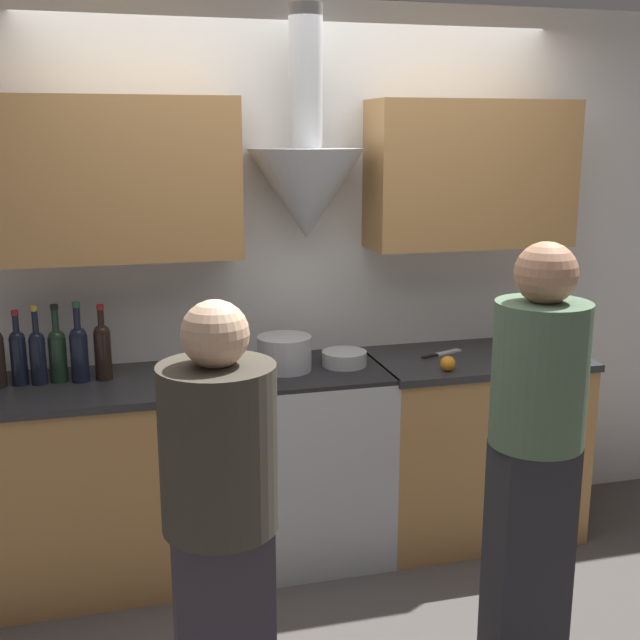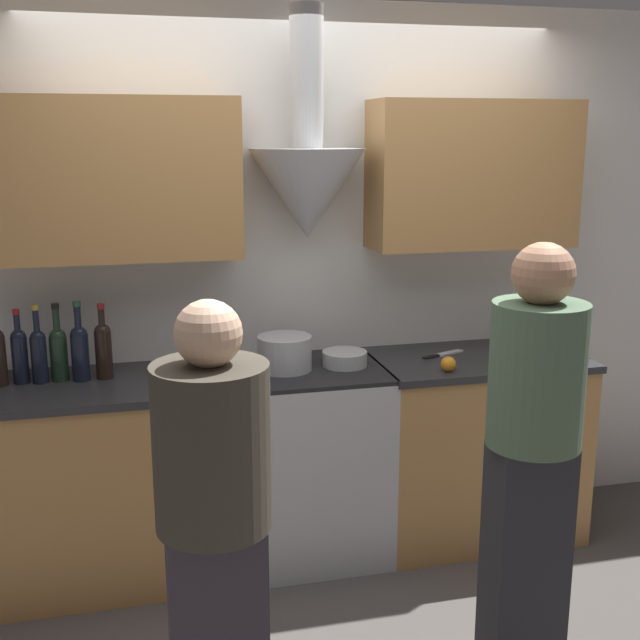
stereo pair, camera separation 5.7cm
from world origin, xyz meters
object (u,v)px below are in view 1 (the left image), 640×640
Objects in this scene: wine_bottle_2 at (38,354)px; wine_bottle_5 at (103,349)px; mixing_bowl at (344,358)px; orange_fruit at (448,363)px; stove_range at (315,460)px; saucepan at (549,348)px; person_foreground_right at (535,442)px; wine_bottle_4 at (79,350)px; wine_bottle_1 at (18,354)px; wine_bottle_3 at (57,352)px; stock_pot at (284,353)px; person_foreground_left at (221,522)px.

wine_bottle_2 is 0.27m from wine_bottle_5.
mixing_bowl is 0.48m from orange_fruit.
wine_bottle_2 is 1.03× the size of wine_bottle_5.
wine_bottle_2 is at bearing 177.12° from stove_range.
stove_range is 1.26m from saucepan.
person_foreground_right reaches higher than wine_bottle_2.
wine_bottle_4 is 2.20m from saucepan.
saucepan is at bearing -7.39° from mixing_bowl.
wine_bottle_2 is at bearing -9.99° from wine_bottle_1.
saucepan is (2.19, -0.19, -0.09)m from wine_bottle_4.
wine_bottle_4 is at bearing -14.01° from wine_bottle_3.
person_foreground_right is (0.55, -1.05, 0.44)m from stove_range.
mixing_bowl is at bearing 111.46° from person_foreground_right.
stock_pot reaches higher than stove_range.
wine_bottle_1 is 0.93× the size of wine_bottle_4.
wine_bottle_2 is 1.82m from orange_fruit.
wine_bottle_1 is 0.35m from wine_bottle_5.
person_foreground_right is at bearing 8.68° from person_foreground_left.
wine_bottle_2 reaches higher than stove_range.
mixing_bowl is at bearing 172.61° from saucepan.
wine_bottle_1 reaches higher than stock_pot.
mixing_bowl is at bearing -3.39° from wine_bottle_5.
wine_bottle_2 is 2.37m from saucepan.
person_foreground_left is at bearing -75.34° from wine_bottle_5.
stove_range is 1.26m from person_foreground_right.
orange_fruit is (1.80, -0.27, -0.10)m from wine_bottle_2.
wine_bottle_1 is at bearing 148.78° from person_foreground_right.
saucepan is at bearing -4.89° from wine_bottle_1.
person_foreground_right reaches higher than stove_range.
person_foreground_left is at bearing -139.51° from orange_fruit.
wine_bottle_2 is 4.94× the size of orange_fruit.
wine_bottle_3 is 0.97× the size of wine_bottle_4.
wine_bottle_2 is 1.37m from mixing_bowl.
wine_bottle_1 is at bearing 170.01° from wine_bottle_2.
wine_bottle_2 is at bearing 179.81° from wine_bottle_5.
stove_range is 2.82× the size of wine_bottle_1.
wine_bottle_1 is 2.45m from saucepan.
wine_bottle_5 reaches higher than orange_fruit.
wine_bottle_4 is 5.06× the size of orange_fruit.
wine_bottle_3 is at bearing 175.37° from stock_pot.
wine_bottle_3 reaches higher than stove_range.
wine_bottle_4 is 1.42× the size of stock_pot.
wine_bottle_1 is 0.20× the size of person_foreground_right.
wine_bottle_2 is 1.08m from stock_pot.
wine_bottle_2 reaches higher than wine_bottle_3.
orange_fruit is 0.84m from person_foreground_right.
person_foreground_left reaches higher than mixing_bowl.
saucepan reaches higher than orange_fruit.
stove_range is at bearing 173.33° from saucepan.
saucepan is (2.36, -0.19, -0.09)m from wine_bottle_2.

